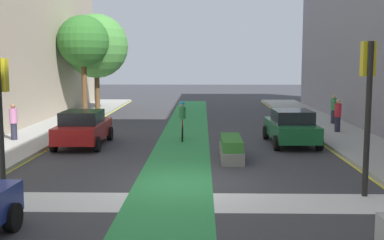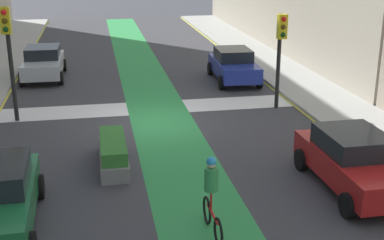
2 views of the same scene
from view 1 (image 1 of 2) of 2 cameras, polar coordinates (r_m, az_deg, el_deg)
ground_plane at (r=15.08m, az=-1.00°, el=-7.45°), size 120.00×120.00×0.00m
bike_lane_paint at (r=15.09m, az=-2.21°, el=-7.42°), size 2.40×60.00×0.01m
crosswalk_band at (r=13.15m, az=-1.34°, el=-9.62°), size 12.00×1.80×0.01m
curb_stripe_right at (r=16.01m, az=21.17°, el=-7.05°), size 0.16×60.00×0.01m
traffic_signal_near_right at (r=14.20m, az=19.91°, el=3.51°), size 0.35×0.52×4.28m
traffic_signal_near_left at (r=14.84m, az=-21.50°, el=2.39°), size 0.35×0.52×3.82m
car_red_left_far at (r=21.93m, az=-12.64°, el=-0.91°), size 2.05×4.22×1.57m
car_green_right_far at (r=22.14m, az=11.57°, el=-0.80°), size 2.11×4.24×1.57m
cyclist_in_lane at (r=22.87m, az=-1.14°, el=0.01°), size 0.32×1.73×1.86m
pedestrian_sidewalk_right_a at (r=25.73m, az=16.72°, el=0.54°), size 0.34×0.34×1.65m
pedestrian_sidewalk_left_a at (r=23.57m, az=-20.19°, el=-0.15°), size 0.34×0.34×1.66m
pedestrian_sidewalk_right_b at (r=28.99m, az=16.27°, el=1.27°), size 0.34×0.34×1.66m
street_tree_near at (r=33.47m, az=-12.64°, el=8.96°), size 3.44×3.44×6.58m
street_tree_far at (r=36.13m, az=-11.17°, el=8.50°), size 4.61×4.61×6.93m
median_planter at (r=18.67m, az=4.63°, el=-3.37°), size 0.82×2.80×0.85m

